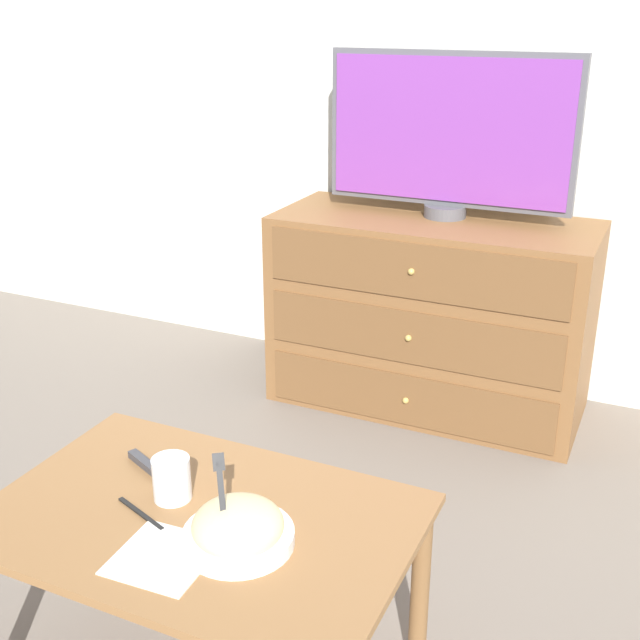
{
  "coord_description": "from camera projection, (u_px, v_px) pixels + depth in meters",
  "views": [
    {
      "loc": [
        0.87,
        -3.08,
        1.49
      ],
      "look_at": [
        0.12,
        -1.44,
        0.78
      ],
      "focal_mm": 45.0,
      "sensor_mm": 36.0,
      "label": 1
    }
  ],
  "objects": [
    {
      "name": "ground_plane",
      "position": [
        434.0,
        371.0,
        3.49
      ],
      "size": [
        12.0,
        12.0,
        0.0
      ],
      "primitive_type": "plane",
      "color": "#70665B"
    },
    {
      "name": "napkin",
      "position": [
        163.0,
        557.0,
        1.59
      ],
      "size": [
        0.19,
        0.19,
        0.0
      ],
      "color": "silver",
      "rests_on": "coffee_table"
    },
    {
      "name": "coffee_table",
      "position": [
        200.0,
        541.0,
        1.74
      ],
      "size": [
        0.92,
        0.6,
        0.47
      ],
      "color": "olive",
      "rests_on": "ground_plane"
    },
    {
      "name": "knife",
      "position": [
        141.0,
        514.0,
        1.72
      ],
      "size": [
        0.15,
        0.06,
        0.01
      ],
      "color": "black",
      "rests_on": "coffee_table"
    },
    {
      "name": "takeout_bowl",
      "position": [
        238.0,
        529.0,
        1.62
      ],
      "size": [
        0.23,
        0.23,
        0.19
      ],
      "color": "silver",
      "rests_on": "coffee_table"
    },
    {
      "name": "drink_cup",
      "position": [
        172.0,
        481.0,
        1.76
      ],
      "size": [
        0.08,
        0.08,
        0.1
      ],
      "color": "#9E6638",
      "rests_on": "coffee_table"
    },
    {
      "name": "dresser",
      "position": [
        430.0,
        314.0,
        3.09
      ],
      "size": [
        1.19,
        0.53,
        0.75
      ],
      "color": "brown",
      "rests_on": "ground_plane"
    },
    {
      "name": "tv",
      "position": [
        450.0,
        134.0,
        2.88
      ],
      "size": [
        0.91,
        0.16,
        0.59
      ],
      "color": "#515156",
      "rests_on": "dresser"
    },
    {
      "name": "wall_back",
      "position": [
        454.0,
        58.0,
        3.03
      ],
      "size": [
        12.0,
        0.05,
        2.6
      ],
      "color": "silver",
      "rests_on": "ground_plane"
    },
    {
      "name": "remote_control",
      "position": [
        146.0,
        464.0,
        1.89
      ],
      "size": [
        0.14,
        0.08,
        0.02
      ],
      "color": "#38383D",
      "rests_on": "coffee_table"
    }
  ]
}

